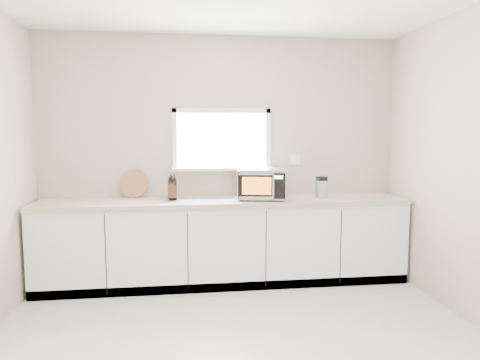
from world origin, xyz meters
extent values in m
cube|color=#B5A390|center=(0.00, 2.00, 1.35)|extent=(4.00, 0.02, 2.70)
cube|color=white|center=(0.00, 1.99, 1.55)|extent=(1.00, 0.02, 0.60)
cube|color=white|center=(0.00, 1.92, 1.23)|extent=(1.12, 0.16, 0.03)
cube|color=white|center=(0.00, 1.97, 1.88)|extent=(1.10, 0.04, 0.05)
cube|color=white|center=(0.00, 1.97, 1.23)|extent=(1.10, 0.04, 0.05)
cube|color=white|center=(-0.53, 1.97, 1.55)|extent=(0.05, 0.04, 0.70)
cube|color=white|center=(0.53, 1.97, 1.55)|extent=(0.05, 0.04, 0.70)
cube|color=white|center=(0.85, 1.99, 1.32)|extent=(0.12, 0.01, 0.12)
cube|color=white|center=(0.00, 1.70, 0.44)|extent=(3.92, 0.60, 0.88)
cube|color=#B4A995|center=(0.00, 1.69, 0.90)|extent=(3.92, 0.64, 0.04)
cylinder|color=black|center=(0.16, 1.55, 0.93)|extent=(0.02, 0.02, 0.02)
cylinder|color=black|center=(0.22, 1.85, 0.93)|extent=(0.02, 0.02, 0.02)
cylinder|color=black|center=(0.58, 1.47, 0.93)|extent=(0.02, 0.02, 0.02)
cylinder|color=black|center=(0.64, 1.77, 0.93)|extent=(0.02, 0.02, 0.02)
cube|color=#A8ABB0|center=(0.40, 1.66, 1.09)|extent=(0.57, 0.47, 0.30)
cube|color=black|center=(0.36, 1.46, 1.09)|extent=(0.48, 0.11, 0.27)
cube|color=orange|center=(0.31, 1.47, 1.09)|extent=(0.29, 0.06, 0.18)
cylinder|color=silver|center=(0.48, 1.42, 1.09)|extent=(0.02, 0.02, 0.24)
cube|color=black|center=(0.53, 1.43, 1.09)|extent=(0.12, 0.03, 0.26)
cube|color=#19FF33|center=(0.53, 1.42, 1.18)|extent=(0.08, 0.02, 0.03)
cube|color=silver|center=(0.40, 1.66, 1.24)|extent=(0.57, 0.47, 0.01)
cube|color=#432718|center=(-0.55, 1.71, 1.04)|extent=(0.10, 0.20, 0.24)
cube|color=black|center=(-0.58, 1.67, 1.13)|extent=(0.01, 0.04, 0.09)
cube|color=black|center=(-0.55, 1.67, 1.14)|extent=(0.01, 0.04, 0.09)
cube|color=black|center=(-0.52, 1.67, 1.12)|extent=(0.01, 0.04, 0.09)
cube|color=black|center=(-0.56, 1.67, 1.16)|extent=(0.01, 0.04, 0.09)
cube|color=black|center=(-0.53, 1.67, 1.16)|extent=(0.01, 0.04, 0.09)
cylinder|color=#B07144|center=(-0.98, 1.94, 1.07)|extent=(0.30, 0.07, 0.30)
cylinder|color=#A8ABB0|center=(1.07, 1.67, 1.02)|extent=(0.15, 0.15, 0.19)
cylinder|color=black|center=(1.07, 1.67, 1.13)|extent=(0.14, 0.14, 0.04)
camera|label=1|loc=(-0.42, -2.82, 1.62)|focal=32.00mm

